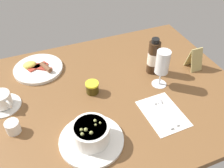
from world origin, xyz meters
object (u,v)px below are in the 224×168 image
Objects in this scene: coffee_cup at (2,101)px; creamer_jug at (13,127)px; porridge_bowl at (91,135)px; menu_card at (195,58)px; cutlery_setting at (163,112)px; jam_jar at (92,88)px; breakfast_plate at (38,68)px; sauce_bottle_brown at (153,57)px; wine_glass at (162,64)px.

coffee_cup is 2.22× the size of creamer_jug.
menu_card reaches higher than porridge_bowl.
cutlery_setting is 1.86× the size of menu_card.
breakfast_plate is (-18.65, 23.45, -1.54)cm from jam_jar.
sauce_bottle_brown is 19.80cm from menu_card.
porridge_bowl reaches higher than jam_jar.
creamer_jug is 1.09× the size of jam_jar.
cutlery_setting is 3.57× the size of jam_jar.
cutlery_setting is 34.03cm from menu_card.
creamer_jug is at bearing 167.41° from cutlery_setting.
creamer_jug is at bearing -79.47° from coffee_cup.
coffee_cup is at bearing 171.41° from jam_jar.
breakfast_plate is at bearing 128.49° from jam_jar.
sauce_bottle_brown is 1.62× the size of menu_card.
creamer_jug is 0.36× the size of wine_glass.
porridge_bowl reaches higher than cutlery_setting.
breakfast_plate is (16.24, 18.18, -1.82)cm from coffee_cup.
porridge_bowl is 48.05cm from breakfast_plate.
porridge_bowl is at bearing -109.10° from jam_jar.
creamer_jug is at bearing -168.89° from sauce_bottle_brown.
wine_glass is at bearing -10.01° from coffee_cup.
porridge_bowl is 1.29× the size of sauce_bottle_brown.
sauce_bottle_brown reaches higher than wine_glass.
cutlery_setting is 61.97cm from coffee_cup.
menu_card is at bearing -4.56° from coffee_cup.
wine_glass is at bearing -98.05° from sauce_bottle_brown.
menu_card reaches higher than creamer_jug.
cutlery_setting is at bearing -144.59° from menu_card.
coffee_cup is 64.71cm from sauce_bottle_brown.
porridge_bowl is 39.22cm from coffee_cup.
cutlery_setting is at bearing 4.78° from porridge_bowl.
jam_jar is (-28.30, 5.88, -8.42)cm from wine_glass.
cutlery_setting is at bearing -44.54° from jam_jar.
porridge_bowl reaches higher than breakfast_plate.
creamer_jug is at bearing -177.09° from wine_glass.
creamer_jug reaches higher than breakfast_plate.
coffee_cup reaches higher than creamer_jug.
wine_glass is (36.39, 17.47, 7.34)cm from porridge_bowl.
sauce_bottle_brown is (61.83, 12.14, 5.49)cm from creamer_jug.
sauce_bottle_brown is (1.28, 9.07, -3.05)cm from wine_glass.
wine_glass is 21.62cm from menu_card.
porridge_bowl is 60.88cm from menu_card.
wine_glass reaches higher than breakfast_plate.
sauce_bottle_brown is at bearing 81.95° from wine_glass.
sauce_bottle_brown is at bearing 6.14° from jam_jar.
porridge_bowl is 28.15cm from creamer_jug.
menu_card is (83.56, -6.66, 2.47)cm from coffee_cup.
porridge_bowl is 46.27cm from sauce_bottle_brown.
creamer_jug is (-24.16, 14.39, -1.20)cm from porridge_bowl.
menu_card reaches higher than coffee_cup.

